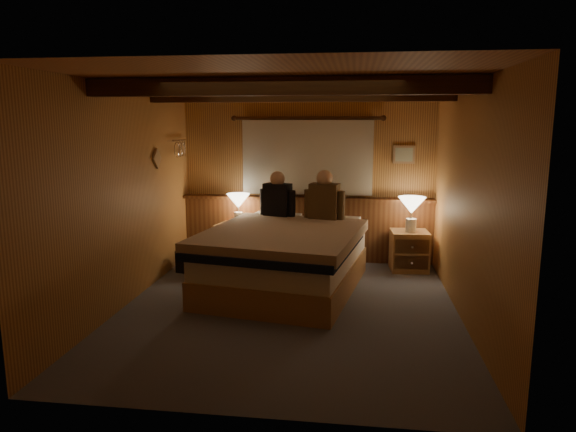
% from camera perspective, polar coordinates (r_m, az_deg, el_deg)
% --- Properties ---
extents(floor, '(4.20, 4.20, 0.00)m').
position_cam_1_polar(floor, '(5.66, 0.08, -10.26)').
color(floor, slate).
rests_on(floor, ground).
extents(ceiling, '(4.20, 4.20, 0.00)m').
position_cam_1_polar(ceiling, '(5.31, 0.09, 14.75)').
color(ceiling, '#C7824A').
rests_on(ceiling, wall_back).
extents(wall_back, '(3.60, 0.00, 3.60)m').
position_cam_1_polar(wall_back, '(7.43, 2.18, 4.23)').
color(wall_back, '#C38B46').
rests_on(wall_back, floor).
extents(wall_left, '(0.00, 4.20, 4.20)m').
position_cam_1_polar(wall_left, '(5.86, -17.65, 2.09)').
color(wall_left, '#C38B46').
rests_on(wall_left, floor).
extents(wall_right, '(0.00, 4.20, 4.20)m').
position_cam_1_polar(wall_right, '(5.43, 19.29, 1.37)').
color(wall_right, '#C38B46').
rests_on(wall_right, floor).
extents(wall_front, '(3.60, 0.00, 3.60)m').
position_cam_1_polar(wall_front, '(3.32, -4.59, -3.53)').
color(wall_front, '#C38B46').
rests_on(wall_front, floor).
extents(wainscot, '(3.60, 0.23, 0.94)m').
position_cam_1_polar(wainscot, '(7.47, 2.09, -1.27)').
color(wainscot, brown).
rests_on(wainscot, wall_back).
extents(curtain_window, '(2.18, 0.09, 1.11)m').
position_cam_1_polar(curtain_window, '(7.33, 2.14, 6.67)').
color(curtain_window, '#432910').
rests_on(curtain_window, wall_back).
extents(ceiling_beams, '(3.60, 1.65, 0.16)m').
position_cam_1_polar(ceiling_beams, '(5.45, 0.30, 13.69)').
color(ceiling_beams, '#432910').
rests_on(ceiling_beams, ceiling).
extents(coat_rail, '(0.05, 0.55, 0.24)m').
position_cam_1_polar(coat_rail, '(7.24, -11.99, 7.57)').
color(coat_rail, white).
rests_on(coat_rail, wall_left).
extents(framed_print, '(0.30, 0.04, 0.25)m').
position_cam_1_polar(framed_print, '(7.37, 12.75, 6.67)').
color(framed_print, tan).
rests_on(framed_print, wall_back).
extents(bed, '(2.02, 2.46, 0.75)m').
position_cam_1_polar(bed, '(6.18, -0.33, -4.67)').
color(bed, '#AB8149').
rests_on(bed, floor).
extents(nightstand_left, '(0.60, 0.56, 0.57)m').
position_cam_1_polar(nightstand_left, '(7.39, -5.76, -3.06)').
color(nightstand_left, '#AB8149').
rests_on(nightstand_left, floor).
extents(nightstand_right, '(0.52, 0.47, 0.54)m').
position_cam_1_polar(nightstand_right, '(7.19, 13.31, -3.77)').
color(nightstand_right, '#AB8149').
rests_on(nightstand_right, floor).
extents(lamp_left, '(0.33, 0.33, 0.43)m').
position_cam_1_polar(lamp_left, '(7.32, -5.54, 1.48)').
color(lamp_left, white).
rests_on(lamp_left, nightstand_left).
extents(lamp_right, '(0.36, 0.36, 0.47)m').
position_cam_1_polar(lamp_right, '(7.03, 13.58, 0.93)').
color(lamp_right, white).
rests_on(lamp_right, nightstand_right).
extents(person_left, '(0.50, 0.30, 0.63)m').
position_cam_1_polar(person_left, '(6.91, -1.17, 2.06)').
color(person_left, black).
rests_on(person_left, bed).
extents(person_right, '(0.54, 0.29, 0.67)m').
position_cam_1_polar(person_right, '(6.70, 4.07, 1.92)').
color(person_right, '#4A361D').
rests_on(person_right, bed).
extents(duffel_bag, '(0.56, 0.42, 0.36)m').
position_cam_1_polar(duffel_bag, '(7.05, -10.08, -4.92)').
color(duffel_bag, black).
rests_on(duffel_bag, floor).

